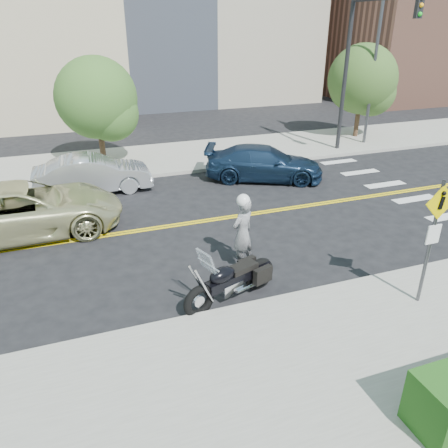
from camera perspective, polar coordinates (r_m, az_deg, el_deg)
ground_plane at (r=14.52m, az=-6.00°, el=-0.11°), size 120.00×120.00×0.00m
sidewalk_near at (r=8.60m, az=7.31°, el=-20.05°), size 60.00×5.00×0.15m
sidewalk_far at (r=21.40m, az=-11.05°, el=8.14°), size 60.00×5.00×0.15m
building_right at (r=43.79m, az=23.63°, el=23.01°), size 14.00×12.00×12.00m
lamp_post at (r=24.53m, az=19.05°, el=19.15°), size 0.16×0.16×8.00m
traffic_light at (r=22.16m, az=17.25°, el=20.24°), size 0.28×4.50×7.00m
pedestrian_sign at (r=10.56m, az=25.67°, el=-0.89°), size 0.78×0.08×3.00m
motorcyclist at (r=11.62m, az=2.45°, el=-0.95°), size 0.86×0.74×2.10m
motorcycle at (r=10.31m, az=1.01°, el=-6.19°), size 2.72×1.59×1.58m
suv at (r=14.86m, az=-24.70°, el=1.71°), size 6.07×3.02×1.65m
parked_car_silver at (r=17.76m, az=-16.73°, el=6.25°), size 4.45×1.61×1.46m
parked_car_blue at (r=18.55m, az=5.24°, el=7.93°), size 5.26×3.85×1.42m
tree_far_a at (r=20.56m, az=-16.32°, el=15.51°), size 3.54×3.54×4.84m
tree_far_b at (r=25.96m, az=17.62°, el=17.58°), size 3.69×3.69×5.10m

